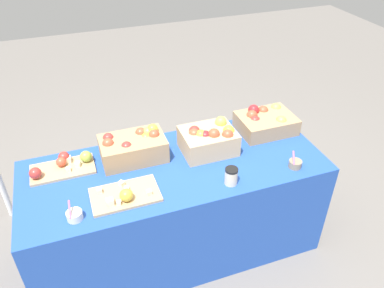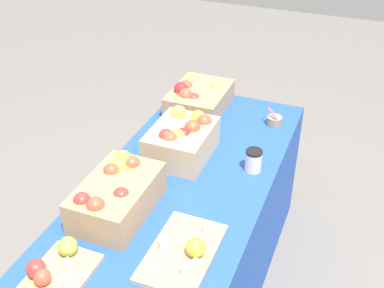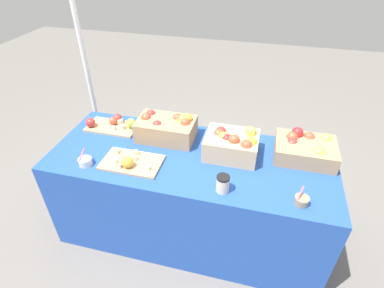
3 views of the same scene
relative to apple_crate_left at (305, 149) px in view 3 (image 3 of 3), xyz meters
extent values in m
plane|color=slate|center=(-0.73, -0.18, -0.81)|extent=(10.00, 10.00, 0.00)
cube|color=#234CAD|center=(-0.73, -0.18, -0.44)|extent=(1.90, 0.76, 0.74)
cube|color=tan|center=(0.00, -0.01, -0.01)|extent=(0.39, 0.29, 0.11)
sphere|color=#D14C33|center=(-0.09, 0.04, 0.05)|extent=(0.08, 0.08, 0.08)
sphere|color=#B2C64C|center=(0.13, 0.09, 0.04)|extent=(0.08, 0.08, 0.08)
sphere|color=#D14C33|center=(0.02, 0.08, 0.04)|extent=(0.08, 0.08, 0.08)
sphere|color=#B2332D|center=(-0.09, -0.01, 0.03)|extent=(0.08, 0.08, 0.08)
sphere|color=red|center=(-0.06, 0.08, 0.06)|extent=(0.08, 0.08, 0.08)
sphere|color=#B2C64C|center=(0.07, -0.08, 0.04)|extent=(0.08, 0.08, 0.08)
cube|color=tan|center=(-0.47, -0.10, 0.01)|extent=(0.34, 0.27, 0.15)
sphere|color=#D14C33|center=(-0.56, -0.08, 0.07)|extent=(0.08, 0.08, 0.08)
sphere|color=gold|center=(-0.53, -0.10, 0.07)|extent=(0.08, 0.08, 0.08)
sphere|color=#D14C33|center=(-0.37, -0.17, 0.08)|extent=(0.08, 0.08, 0.08)
sphere|color=#B2C64C|center=(-0.36, -0.03, 0.09)|extent=(0.08, 0.08, 0.08)
sphere|color=#B2332D|center=(-0.55, -0.05, 0.07)|extent=(0.08, 0.08, 0.08)
sphere|color=#D14C33|center=(-0.46, -0.14, 0.09)|extent=(0.08, 0.08, 0.08)
sphere|color=gold|center=(-0.35, -0.13, 0.08)|extent=(0.08, 0.08, 0.08)
sphere|color=red|center=(-0.50, -0.12, 0.07)|extent=(0.08, 0.08, 0.08)
cube|color=tan|center=(-0.95, -0.01, 0.01)|extent=(0.41, 0.26, 0.15)
sphere|color=#D14C33|center=(-0.81, -0.01, 0.08)|extent=(0.07, 0.07, 0.07)
sphere|color=gold|center=(-0.81, 0.03, 0.09)|extent=(0.07, 0.07, 0.07)
sphere|color=#B2C64C|center=(-0.84, 0.03, 0.08)|extent=(0.07, 0.07, 0.07)
sphere|color=#D14C33|center=(-1.10, -0.01, 0.08)|extent=(0.07, 0.07, 0.07)
sphere|color=#B2332D|center=(-1.09, 0.05, 0.07)|extent=(0.07, 0.07, 0.07)
sphere|color=gold|center=(-0.86, 0.00, 0.06)|extent=(0.07, 0.07, 0.07)
sphere|color=#B2332D|center=(-1.00, -0.06, 0.06)|extent=(0.07, 0.07, 0.07)
sphere|color=#D14C33|center=(-0.88, 0.04, 0.07)|extent=(0.07, 0.07, 0.07)
cube|color=tan|center=(-1.08, -0.35, -0.06)|extent=(0.38, 0.23, 0.02)
cube|color=beige|center=(-1.17, -0.41, -0.03)|extent=(0.04, 0.04, 0.04)
cube|color=beige|center=(-1.13, -0.42, -0.04)|extent=(0.03, 0.03, 0.02)
cube|color=beige|center=(-0.95, -0.40, -0.04)|extent=(0.03, 0.03, 0.03)
cube|color=beige|center=(-1.06, -0.33, -0.04)|extent=(0.03, 0.03, 0.03)
cube|color=beige|center=(-1.08, -0.28, -0.03)|extent=(0.04, 0.04, 0.03)
cube|color=beige|center=(-1.21, -0.29, -0.03)|extent=(0.03, 0.03, 0.03)
sphere|color=gold|center=(-1.08, -0.41, -0.01)|extent=(0.07, 0.07, 0.07)
cube|color=tan|center=(-1.39, 0.01, -0.06)|extent=(0.38, 0.20, 0.02)
cube|color=beige|center=(-1.35, 0.06, -0.03)|extent=(0.04, 0.04, 0.04)
sphere|color=#B2332D|center=(-1.55, -0.04, -0.01)|extent=(0.07, 0.07, 0.07)
sphere|color=#D14C33|center=(-1.40, 0.03, -0.02)|extent=(0.06, 0.06, 0.06)
cube|color=beige|center=(-1.30, 0.00, -0.03)|extent=(0.04, 0.04, 0.03)
sphere|color=#99B742|center=(-1.24, 0.03, -0.01)|extent=(0.07, 0.07, 0.07)
cube|color=beige|center=(-1.36, -0.04, -0.04)|extent=(0.03, 0.03, 0.03)
sphere|color=#B2332D|center=(-1.37, 0.07, -0.01)|extent=(0.07, 0.07, 0.07)
cylinder|color=silver|center=(-1.36, -0.43, -0.04)|extent=(0.08, 0.08, 0.05)
cylinder|color=#EA598C|center=(-1.38, -0.43, 0.01)|extent=(0.02, 0.08, 0.06)
cylinder|color=gray|center=(-0.03, -0.44, -0.04)|extent=(0.08, 0.08, 0.05)
cylinder|color=#EA598C|center=(-0.04, -0.44, 0.00)|extent=(0.04, 0.07, 0.06)
cylinder|color=beige|center=(-0.47, -0.45, -0.02)|extent=(0.08, 0.08, 0.10)
cylinder|color=black|center=(-0.47, -0.45, 0.03)|extent=(0.08, 0.08, 0.01)
cylinder|color=white|center=(-1.89, 0.56, 0.17)|extent=(0.04, 0.04, 1.96)
camera|label=1|loc=(-1.26, -1.98, 1.42)|focal=35.67mm
camera|label=2|loc=(-2.26, -0.86, 1.25)|focal=45.28mm
camera|label=3|loc=(-0.32, -1.73, 1.19)|focal=28.38mm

